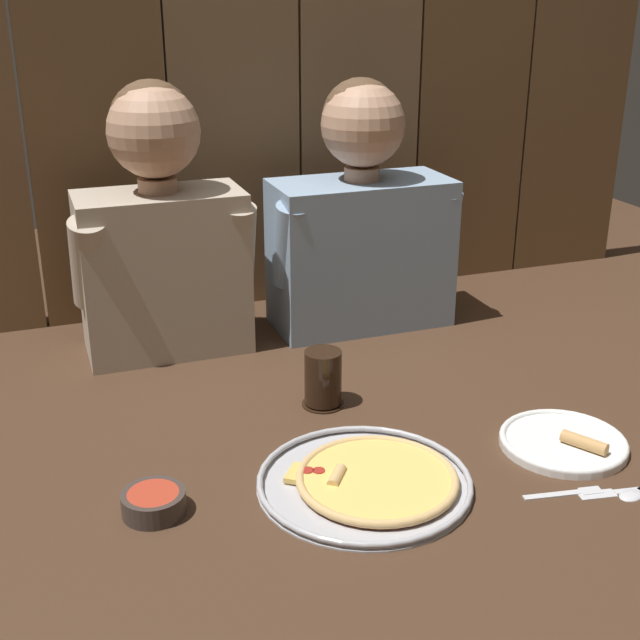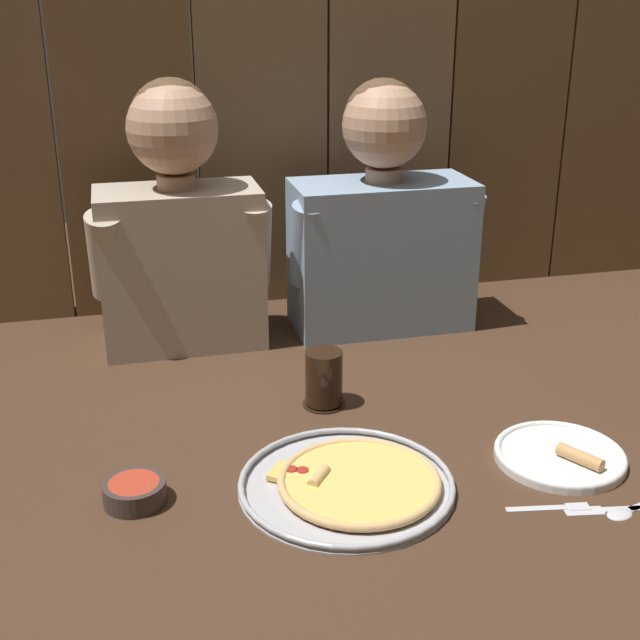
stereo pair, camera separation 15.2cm
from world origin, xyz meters
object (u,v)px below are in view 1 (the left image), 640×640
(dinner_plate, at_px, (564,442))
(pizza_tray, at_px, (369,480))
(drinking_glass, at_px, (321,379))
(diner_right, at_px, (361,217))
(dipping_bowl, at_px, (154,502))
(diner_left, at_px, (160,225))

(dinner_plate, bearing_deg, pizza_tray, 179.62)
(drinking_glass, distance_m, diner_right, 0.48)
(dinner_plate, height_order, diner_right, diner_right)
(dipping_bowl, bearing_deg, drinking_glass, 34.46)
(drinking_glass, relative_size, diner_right, 0.20)
(drinking_glass, height_order, diner_left, diner_left)
(pizza_tray, bearing_deg, dinner_plate, -0.38)
(diner_left, bearing_deg, dipping_bowl, -102.49)
(drinking_glass, xyz_separation_m, diner_left, (-0.22, 0.37, 0.23))
(pizza_tray, xyz_separation_m, drinking_glass, (0.02, 0.29, 0.04))
(diner_right, bearing_deg, pizza_tray, -111.14)
(dipping_bowl, xyz_separation_m, diner_right, (0.59, 0.61, 0.24))
(pizza_tray, xyz_separation_m, dipping_bowl, (-0.34, 0.04, 0.01))
(drinking_glass, bearing_deg, diner_right, 57.79)
(dipping_bowl, bearing_deg, diner_left, 77.51)
(dipping_bowl, height_order, diner_right, diner_right)
(pizza_tray, relative_size, dinner_plate, 1.58)
(pizza_tray, height_order, diner_right, diner_right)
(dinner_plate, height_order, diner_left, diner_left)
(pizza_tray, bearing_deg, diner_right, 68.86)
(dinner_plate, bearing_deg, diner_right, 99.60)
(dinner_plate, height_order, dipping_bowl, dipping_bowl)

